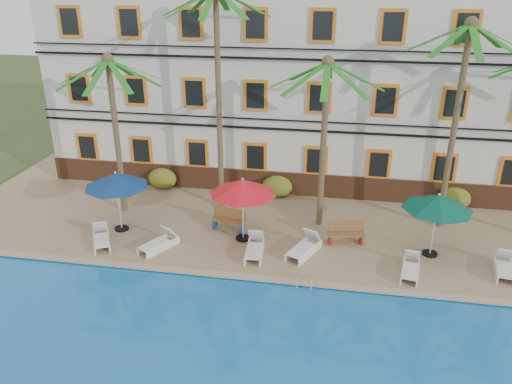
% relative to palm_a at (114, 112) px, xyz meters
% --- Properties ---
extents(ground, '(100.00, 100.00, 0.00)m').
position_rel_palm_a_xyz_m(ground, '(7.23, -3.77, -4.98)').
color(ground, '#384C23').
rests_on(ground, ground).
extents(pool_deck, '(30.00, 12.00, 0.25)m').
position_rel_palm_a_xyz_m(pool_deck, '(7.23, 1.23, -4.85)').
color(pool_deck, tan).
rests_on(pool_deck, ground).
extents(pool_coping, '(30.00, 0.35, 0.06)m').
position_rel_palm_a_xyz_m(pool_coping, '(7.23, -4.67, -4.70)').
color(pool_coping, tan).
rests_on(pool_coping, pool_deck).
extents(hotel_building, '(25.40, 6.44, 10.22)m').
position_rel_palm_a_xyz_m(hotel_building, '(7.23, 6.21, 0.40)').
color(hotel_building, silver).
rests_on(hotel_building, pool_deck).
extents(palm_a, '(4.53, 4.53, 7.26)m').
position_rel_palm_a_xyz_m(palm_a, '(0.00, 0.00, 0.00)').
color(palm_a, brown).
rests_on(palm_a, pool_deck).
extents(palm_b, '(4.53, 4.53, 10.01)m').
position_rel_palm_a_xyz_m(palm_b, '(4.43, 1.21, 1.56)').
color(palm_b, brown).
rests_on(palm_b, pool_deck).
extents(palm_c, '(4.53, 4.53, 7.37)m').
position_rel_palm_a_xyz_m(palm_c, '(9.15, 0.18, 0.06)').
color(palm_c, brown).
rests_on(palm_c, pool_deck).
extents(palm_d, '(4.53, 4.53, 8.84)m').
position_rel_palm_a_xyz_m(palm_d, '(14.40, 0.88, 0.90)').
color(palm_d, brown).
rests_on(palm_d, pool_deck).
extents(shrub_left, '(1.50, 0.90, 1.10)m').
position_rel_palm_a_xyz_m(shrub_left, '(0.88, 2.83, -4.18)').
color(shrub_left, '#1C4F16').
rests_on(shrub_left, pool_deck).
extents(shrub_mid, '(1.50, 0.90, 1.10)m').
position_rel_palm_a_xyz_m(shrub_mid, '(6.89, 2.83, -4.18)').
color(shrub_mid, '#1C4F16').
rests_on(shrub_mid, pool_deck).
extents(shrub_right, '(1.50, 0.90, 1.10)m').
position_rel_palm_a_xyz_m(shrub_right, '(15.34, 2.83, -4.18)').
color(shrub_right, '#1C4F16').
rests_on(shrub_right, pool_deck).
extents(umbrella_blue, '(2.73, 2.73, 2.72)m').
position_rel_palm_a_xyz_m(umbrella_blue, '(0.67, -1.88, -2.40)').
color(umbrella_blue, black).
rests_on(umbrella_blue, pool_deck).
extents(umbrella_red, '(2.78, 2.78, 2.78)m').
position_rel_palm_a_xyz_m(umbrella_red, '(6.09, -1.81, -2.35)').
color(umbrella_red, black).
rests_on(umbrella_red, pool_deck).
extents(umbrella_green, '(2.68, 2.68, 2.68)m').
position_rel_palm_a_xyz_m(umbrella_green, '(13.67, -1.76, -2.44)').
color(umbrella_green, black).
rests_on(umbrella_green, pool_deck).
extents(lounger_a, '(1.38, 1.84, 0.83)m').
position_rel_palm_a_xyz_m(lounger_a, '(0.39, -3.23, -4.46)').
color(lounger_a, white).
rests_on(lounger_a, pool_deck).
extents(lounger_b, '(1.39, 1.85, 0.83)m').
position_rel_palm_a_xyz_m(lounger_b, '(2.88, -3.16, -4.46)').
color(lounger_b, white).
rests_on(lounger_b, pool_deck).
extents(lounger_c, '(0.79, 1.87, 0.86)m').
position_rel_palm_a_xyz_m(lounger_c, '(6.78, -2.96, -4.45)').
color(lounger_c, white).
rests_on(lounger_c, pool_deck).
extents(lounger_d, '(1.39, 2.01, 0.90)m').
position_rel_palm_a_xyz_m(lounger_d, '(8.72, -2.56, -4.44)').
color(lounger_d, white).
rests_on(lounger_d, pool_deck).
extents(lounger_e, '(0.89, 1.78, 0.80)m').
position_rel_palm_a_xyz_m(lounger_e, '(12.74, -3.37, -4.47)').
color(lounger_e, white).
rests_on(lounger_e, pool_deck).
extents(lounger_f, '(0.88, 1.78, 0.80)m').
position_rel_palm_a_xyz_m(lounger_f, '(16.18, -2.69, -4.47)').
color(lounger_f, white).
rests_on(lounger_f, pool_deck).
extents(bench_left, '(1.56, 0.75, 0.93)m').
position_rel_palm_a_xyz_m(bench_left, '(5.31, -1.00, -4.26)').
color(bench_left, olive).
rests_on(bench_left, pool_deck).
extents(bench_right, '(1.56, 0.76, 0.93)m').
position_rel_palm_a_xyz_m(bench_right, '(10.32, -1.35, -4.26)').
color(bench_right, olive).
rests_on(bench_right, pool_deck).
extents(pool_ladder, '(0.54, 0.74, 0.74)m').
position_rel_palm_a_xyz_m(pool_ladder, '(8.94, -4.77, -4.73)').
color(pool_ladder, silver).
rests_on(pool_ladder, ground).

